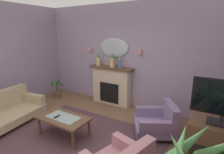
{
  "coord_description": "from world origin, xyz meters",
  "views": [
    {
      "loc": [
        2.19,
        -2.12,
        2.18
      ],
      "look_at": [
        0.16,
        1.24,
        1.16
      ],
      "focal_mm": 28.23,
      "sensor_mm": 36.0,
      "label": 1
    }
  ],
  "objects_px": {
    "mantel_vase_right": "(98,60)",
    "mantel_vase_centre": "(120,61)",
    "tv_flatscreen": "(224,101)",
    "armchair_by_coffee_table": "(158,121)",
    "wall_mirror": "(114,48)",
    "floral_couch": "(3,112)",
    "wall_sconce_right": "(140,51)",
    "coffee_table": "(63,120)",
    "tv_remote": "(57,117)",
    "mantel_vase_left": "(112,61)",
    "potted_plant_small_fern": "(57,89)",
    "wall_sconce_left": "(90,48)",
    "fireplace": "(111,86)",
    "tv_cabinet": "(216,150)"
  },
  "relations": [
    {
      "from": "wall_sconce_left",
      "to": "armchair_by_coffee_table",
      "type": "height_order",
      "value": "wall_sconce_left"
    },
    {
      "from": "mantel_vase_left",
      "to": "tv_cabinet",
      "type": "height_order",
      "value": "mantel_vase_left"
    },
    {
      "from": "fireplace",
      "to": "tv_cabinet",
      "type": "bearing_deg",
      "value": -30.12
    },
    {
      "from": "armchair_by_coffee_table",
      "to": "tv_cabinet",
      "type": "distance_m",
      "value": 1.29
    },
    {
      "from": "wall_mirror",
      "to": "wall_sconce_right",
      "type": "height_order",
      "value": "wall_mirror"
    },
    {
      "from": "coffee_table",
      "to": "tv_remote",
      "type": "bearing_deg",
      "value": -146.69
    },
    {
      "from": "wall_sconce_left",
      "to": "wall_mirror",
      "type": "bearing_deg",
      "value": 3.37
    },
    {
      "from": "mantel_vase_centre",
      "to": "armchair_by_coffee_table",
      "type": "relative_size",
      "value": 0.35
    },
    {
      "from": "mantel_vase_left",
      "to": "wall_mirror",
      "type": "bearing_deg",
      "value": 106.39
    },
    {
      "from": "fireplace",
      "to": "wall_sconce_right",
      "type": "relative_size",
      "value": 9.71
    },
    {
      "from": "mantel_vase_right",
      "to": "tv_flatscreen",
      "type": "bearing_deg",
      "value": -26.48
    },
    {
      "from": "wall_mirror",
      "to": "tv_cabinet",
      "type": "distance_m",
      "value": 3.57
    },
    {
      "from": "potted_plant_small_fern",
      "to": "wall_sconce_right",
      "type": "bearing_deg",
      "value": 13.05
    },
    {
      "from": "armchair_by_coffee_table",
      "to": "wall_mirror",
      "type": "bearing_deg",
      "value": 148.28
    },
    {
      "from": "wall_sconce_right",
      "to": "tv_cabinet",
      "type": "xyz_separation_m",
      "value": [
        1.98,
        -1.73,
        -1.21
      ]
    },
    {
      "from": "coffee_table",
      "to": "tv_remote",
      "type": "height_order",
      "value": "tv_remote"
    },
    {
      "from": "mantel_vase_centre",
      "to": "tv_flatscreen",
      "type": "distance_m",
      "value": 3.02
    },
    {
      "from": "mantel_vase_left",
      "to": "wall_sconce_right",
      "type": "xyz_separation_m",
      "value": [
        0.8,
        0.12,
        0.32
      ]
    },
    {
      "from": "floral_couch",
      "to": "potted_plant_small_fern",
      "type": "distance_m",
      "value": 1.93
    },
    {
      "from": "mantel_vase_centre",
      "to": "wall_sconce_right",
      "type": "bearing_deg",
      "value": 12.31
    },
    {
      "from": "mantel_vase_left",
      "to": "tv_remote",
      "type": "bearing_deg",
      "value": -92.47
    },
    {
      "from": "coffee_table",
      "to": "floral_couch",
      "type": "bearing_deg",
      "value": -166.59
    },
    {
      "from": "fireplace",
      "to": "tv_cabinet",
      "type": "xyz_separation_m",
      "value": [
        2.83,
        -1.64,
        -0.12
      ]
    },
    {
      "from": "armchair_by_coffee_table",
      "to": "fireplace",
      "type": "bearing_deg",
      "value": 151.75
    },
    {
      "from": "potted_plant_small_fern",
      "to": "wall_sconce_left",
      "type": "bearing_deg",
      "value": 32.48
    },
    {
      "from": "wall_sconce_left",
      "to": "fireplace",
      "type": "bearing_deg",
      "value": -6.16
    },
    {
      "from": "coffee_table",
      "to": "tv_flatscreen",
      "type": "distance_m",
      "value": 2.92
    },
    {
      "from": "wall_sconce_left",
      "to": "tv_cabinet",
      "type": "relative_size",
      "value": 0.16
    },
    {
      "from": "tv_remote",
      "to": "potted_plant_small_fern",
      "type": "distance_m",
      "value": 2.4
    },
    {
      "from": "wall_mirror",
      "to": "wall_sconce_left",
      "type": "relative_size",
      "value": 6.86
    },
    {
      "from": "mantel_vase_left",
      "to": "wall_sconce_right",
      "type": "relative_size",
      "value": 3.04
    },
    {
      "from": "tv_flatscreen",
      "to": "armchair_by_coffee_table",
      "type": "bearing_deg",
      "value": 146.2
    },
    {
      "from": "armchair_by_coffee_table",
      "to": "tv_remote",
      "type": "bearing_deg",
      "value": -146.7
    },
    {
      "from": "tv_cabinet",
      "to": "tv_remote",
      "type": "bearing_deg",
      "value": -170.5
    },
    {
      "from": "wall_mirror",
      "to": "coffee_table",
      "type": "bearing_deg",
      "value": -88.28
    },
    {
      "from": "wall_mirror",
      "to": "floral_couch",
      "type": "xyz_separation_m",
      "value": [
        -1.53,
        -2.58,
        -1.39
      ]
    },
    {
      "from": "floral_couch",
      "to": "wall_sconce_right",
      "type": "bearing_deg",
      "value": 46.67
    },
    {
      "from": "tv_flatscreen",
      "to": "potted_plant_small_fern",
      "type": "height_order",
      "value": "tv_flatscreen"
    },
    {
      "from": "fireplace",
      "to": "mantel_vase_left",
      "type": "height_order",
      "value": "mantel_vase_left"
    },
    {
      "from": "mantel_vase_left",
      "to": "wall_sconce_right",
      "type": "height_order",
      "value": "wall_sconce_right"
    },
    {
      "from": "wall_sconce_right",
      "to": "potted_plant_small_fern",
      "type": "height_order",
      "value": "wall_sconce_right"
    },
    {
      "from": "wall_sconce_left",
      "to": "wall_sconce_right",
      "type": "relative_size",
      "value": 1.0
    },
    {
      "from": "mantel_vase_centre",
      "to": "armchair_by_coffee_table",
      "type": "xyz_separation_m",
      "value": [
        1.46,
        -0.91,
        -1.06
      ]
    },
    {
      "from": "mantel_vase_left",
      "to": "wall_sconce_right",
      "type": "distance_m",
      "value": 0.87
    },
    {
      "from": "mantel_vase_right",
      "to": "mantel_vase_centre",
      "type": "height_order",
      "value": "mantel_vase_right"
    },
    {
      "from": "wall_sconce_left",
      "to": "mantel_vase_right",
      "type": "bearing_deg",
      "value": -16.7
    },
    {
      "from": "mantel_vase_centre",
      "to": "wall_mirror",
      "type": "height_order",
      "value": "wall_mirror"
    },
    {
      "from": "coffee_table",
      "to": "armchair_by_coffee_table",
      "type": "height_order",
      "value": "armchair_by_coffee_table"
    },
    {
      "from": "floral_couch",
      "to": "tv_cabinet",
      "type": "relative_size",
      "value": 2.01
    },
    {
      "from": "mantel_vase_centre",
      "to": "armchair_by_coffee_table",
      "type": "bearing_deg",
      "value": -32.15
    }
  ]
}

